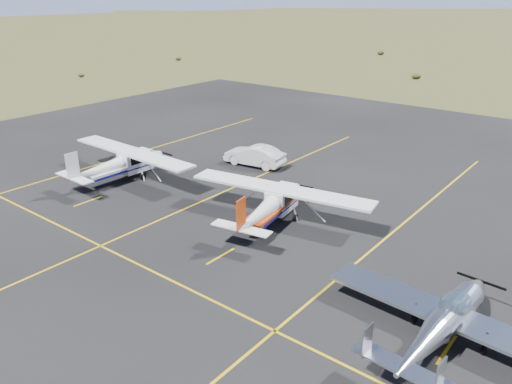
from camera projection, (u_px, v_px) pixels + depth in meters
ground at (391, 282)px, 22.18m from camera, size 1600.00×1600.00×0.00m
apron at (266, 237)px, 26.22m from camera, size 72.00×72.00×0.02m
aircraft_low_wing at (445, 321)px, 17.88m from camera, size 7.14×9.95×2.16m
aircraft_cessna at (272, 204)px, 27.24m from camera, size 6.66×10.87×2.74m
aircraft_plain at (120, 163)px, 33.55m from camera, size 6.63×11.07×2.81m
sedan at (255, 156)px, 36.73m from camera, size 2.21×4.75×1.51m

